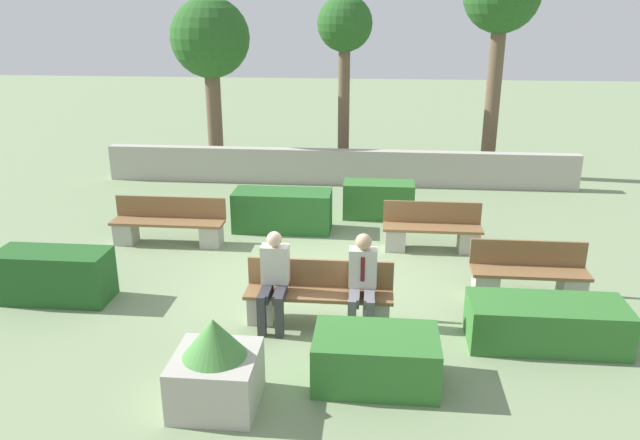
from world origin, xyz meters
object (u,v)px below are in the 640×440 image
object	(u,v)px
bench_back	(529,278)
planter_corner_left	(216,367)
tree_leftmost	(210,42)
tree_center_right	(501,1)
person_seated_woman	(274,276)
bench_front	(319,299)
person_seated_man	(362,278)
bench_left_side	(432,233)
bench_right_side	(169,226)
tree_center_left	(345,32)

from	to	relation	value
bench_back	planter_corner_left	bearing A→B (deg)	-146.04
tree_leftmost	tree_center_right	size ratio (longest dim) A/B	0.82
person_seated_woman	tree_center_right	distance (m)	10.25
tree_center_right	bench_front	bearing A→B (deg)	-113.14
bench_back	person_seated_man	world-z (taller)	person_seated_man
bench_front	tree_center_right	bearing A→B (deg)	66.86
bench_left_side	bench_right_side	world-z (taller)	same
bench_left_side	tree_center_left	bearing A→B (deg)	105.35
tree_center_right	bench_right_side	bearing A→B (deg)	-139.61
bench_left_side	person_seated_woman	world-z (taller)	person_seated_woman
person_seated_man	tree_center_left	distance (m)	9.13
bench_back	person_seated_man	size ratio (longest dim) A/B	1.29
planter_corner_left	tree_center_left	size ratio (longest dim) A/B	0.23
tree_center_left	tree_center_right	world-z (taller)	tree_center_right
bench_front	planter_corner_left	world-z (taller)	planter_corner_left
bench_right_side	tree_leftmost	world-z (taller)	tree_leftmost
bench_right_side	person_seated_man	distance (m)	4.72
person_seated_woman	tree_leftmost	size ratio (longest dim) A/B	0.30
tree_center_left	tree_center_right	bearing A→B (deg)	-0.27
bench_left_side	person_seated_woman	distance (m)	3.90
bench_back	person_seated_man	bearing A→B (deg)	-157.97
person_seated_man	tree_center_right	distance (m)	9.81
bench_left_side	planter_corner_left	xyz separation A→B (m)	(-2.72, -4.96, 0.14)
bench_front	tree_leftmost	world-z (taller)	tree_leftmost
planter_corner_left	tree_leftmost	distance (m)	11.09
bench_front	person_seated_woman	size ratio (longest dim) A/B	1.55
tree_leftmost	tree_center_right	distance (m)	7.28
bench_right_side	tree_leftmost	xyz separation A→B (m)	(-0.51, 5.56, 3.01)
bench_right_side	bench_back	bearing A→B (deg)	-17.71
person_seated_man	person_seated_woman	size ratio (longest dim) A/B	1.01
bench_left_side	tree_leftmost	bearing A→B (deg)	130.85
bench_back	person_seated_man	xyz separation A→B (m)	(-2.48, -1.19, 0.42)
bench_right_side	tree_center_left	size ratio (longest dim) A/B	0.47
bench_front	person_seated_woman	bearing A→B (deg)	-166.78
bench_front	person_seated_woman	world-z (taller)	person_seated_woman
bench_back	person_seated_man	distance (m)	2.78
tree_center_right	planter_corner_left	bearing A→B (deg)	-113.46
person_seated_man	tree_center_left	xyz separation A→B (m)	(-0.77, 8.64, 2.85)
bench_back	tree_leftmost	xyz separation A→B (m)	(-6.68, 7.29, 3.03)
person_seated_woman	tree_center_right	xyz separation A→B (m)	(4.23, 8.62, 3.59)
bench_front	bench_back	bearing A→B (deg)	18.73
bench_front	planter_corner_left	bearing A→B (deg)	-114.79
bench_back	tree_center_right	bearing A→B (deg)	82.37
bench_right_side	tree_center_right	size ratio (longest dim) A/B	0.38
bench_left_side	bench_right_side	xyz separation A→B (m)	(-4.86, -0.14, 0.01)
bench_right_side	person_seated_man	bearing A→B (deg)	-40.41
bench_left_side	bench_back	distance (m)	2.28
bench_right_side	person_seated_woman	xyz separation A→B (m)	(2.48, -2.92, 0.40)
tree_center_left	planter_corner_left	bearing A→B (deg)	-94.20
person_seated_woman	person_seated_man	bearing A→B (deg)	0.09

